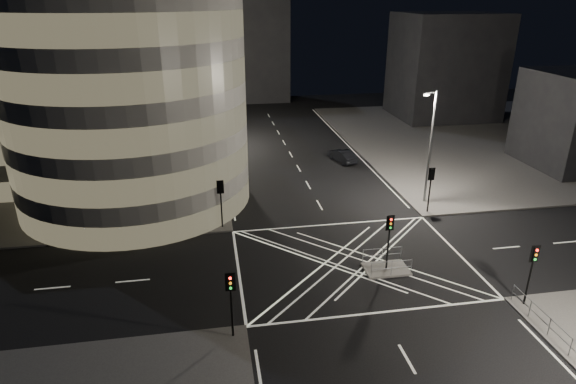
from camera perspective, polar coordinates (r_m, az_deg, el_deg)
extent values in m
plane|color=black|center=(34.73, 7.54, -8.16)|extent=(120.00, 120.00, 0.00)
cube|color=#4D4B48|center=(61.36, -27.83, 3.20)|extent=(42.00, 42.00, 0.15)
cube|color=#4D4B48|center=(69.69, 24.35, 5.86)|extent=(42.00, 42.00, 0.15)
cube|color=slate|center=(34.08, 11.54, -8.94)|extent=(3.00, 2.00, 0.15)
cylinder|color=gray|center=(43.25, -18.98, 14.74)|extent=(20.00, 20.00, 25.00)
cube|color=gray|center=(55.24, -28.08, 14.80)|extent=(20.00, 18.00, 25.00)
cube|color=gray|center=(71.87, -20.50, 15.94)|extent=(24.00, 16.00, 22.00)
cube|color=black|center=(77.71, 18.12, 14.00)|extent=(14.00, 12.00, 15.00)
cube|color=black|center=(87.05, -6.29, 16.62)|extent=(18.00, 8.00, 18.00)
cylinder|color=black|center=(40.72, -10.39, -1.05)|extent=(0.32, 0.32, 2.90)
ellipsoid|color=black|center=(39.72, -10.67, 2.66)|extent=(4.90, 4.90, 5.63)
cylinder|color=black|center=(46.24, -10.41, 2.10)|extent=(0.32, 0.32, 3.30)
ellipsoid|color=black|center=(45.33, -10.66, 5.53)|extent=(4.53, 4.53, 5.21)
cylinder|color=black|center=(51.92, -10.41, 4.34)|extent=(0.32, 0.32, 3.28)
ellipsoid|color=black|center=(51.11, -10.64, 7.48)|extent=(4.72, 4.72, 5.43)
cylinder|color=black|center=(57.65, -10.41, 6.22)|extent=(0.32, 0.32, 3.42)
ellipsoid|color=black|center=(56.89, -10.63, 9.19)|extent=(4.95, 4.95, 5.70)
cylinder|color=black|center=(63.44, -10.41, 7.70)|extent=(0.32, 0.32, 3.42)
ellipsoid|color=black|center=(62.78, -10.60, 10.28)|extent=(4.39, 4.39, 5.05)
cylinder|color=black|center=(38.68, -7.88, -2.09)|extent=(0.12, 0.12, 3.00)
cube|color=black|center=(37.92, -8.04, 0.59)|extent=(0.28, 0.22, 0.90)
cube|color=black|center=(37.92, -8.04, 0.59)|extent=(0.55, 0.04, 1.10)
cylinder|color=black|center=(26.87, -6.67, -14.03)|extent=(0.12, 0.12, 3.00)
cube|color=black|center=(25.76, -6.86, -10.54)|extent=(0.28, 0.22, 0.90)
cube|color=black|center=(25.76, -6.86, -10.54)|extent=(0.55, 0.04, 1.10)
cylinder|color=black|center=(42.75, 16.38, -0.39)|extent=(0.12, 0.12, 3.00)
cube|color=black|center=(42.06, 16.66, 2.06)|extent=(0.28, 0.22, 0.90)
cube|color=black|center=(42.06, 16.66, 2.06)|extent=(0.55, 0.04, 1.10)
cylinder|color=black|center=(32.45, 26.60, -9.57)|extent=(0.12, 0.12, 3.00)
cube|color=black|center=(31.54, 27.21, -6.54)|extent=(0.28, 0.22, 0.90)
cube|color=black|center=(31.54, 27.21, -6.54)|extent=(0.55, 0.04, 1.10)
cylinder|color=black|center=(33.31, 11.75, -6.62)|extent=(0.12, 0.12, 3.00)
cube|color=black|center=(32.42, 12.01, -3.60)|extent=(0.28, 0.22, 0.90)
cube|color=black|center=(32.42, 12.01, -3.60)|extent=(0.55, 0.04, 1.10)
cylinder|color=slate|center=(42.32, -9.37, 5.06)|extent=(0.20, 0.20, 10.00)
cylinder|color=slate|center=(41.16, -9.16, 11.55)|extent=(0.90, 0.10, 0.10)
cube|color=slate|center=(41.19, -8.51, 11.45)|extent=(0.50, 0.25, 0.18)
cube|color=white|center=(41.21, -8.50, 11.30)|extent=(0.42, 0.20, 0.05)
cylinder|color=slate|center=(59.76, -9.66, 10.10)|extent=(0.20, 0.20, 10.00)
cylinder|color=slate|center=(58.95, -9.52, 14.74)|extent=(0.90, 0.10, 0.10)
cube|color=slate|center=(58.97, -9.06, 14.67)|extent=(0.50, 0.25, 0.18)
cube|color=white|center=(58.98, -9.06, 14.56)|extent=(0.42, 0.20, 0.05)
cylinder|color=slate|center=(43.75, 16.49, 5.00)|extent=(0.20, 0.20, 10.00)
cylinder|color=slate|center=(42.44, 16.65, 11.24)|extent=(0.90, 0.10, 0.10)
cube|color=slate|center=(42.26, 16.08, 11.12)|extent=(0.50, 0.25, 0.18)
cube|color=white|center=(42.28, 16.06, 10.97)|extent=(0.42, 0.20, 0.05)
cube|color=slate|center=(33.05, 12.17, -8.80)|extent=(2.80, 0.06, 1.10)
cube|color=slate|center=(34.49, 11.10, -7.30)|extent=(2.80, 0.06, 1.10)
imported|color=black|center=(54.71, 6.44, 4.31)|extent=(2.62, 4.51, 1.40)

